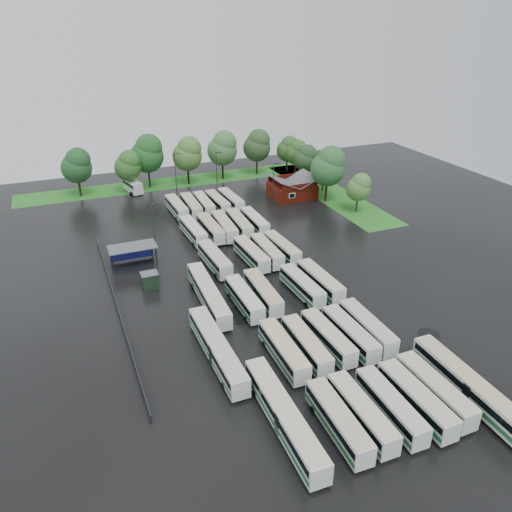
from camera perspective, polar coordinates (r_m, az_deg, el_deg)
name	(u,v)px	position (r m, az deg, el deg)	size (l,w,h in m)	color
ground	(274,305)	(76.12, 2.06, -5.65)	(160.00, 160.00, 0.00)	black
brick_building	(292,190)	(119.87, 4.15, 7.55)	(10.07, 8.60, 5.39)	maroon
wash_shed	(132,249)	(89.41, -13.96, 0.83)	(8.20, 4.20, 3.58)	#2D2D30
utility_hut	(150,280)	(81.91, -12.03, -2.72)	(2.70, 2.20, 2.62)	black
grass_strip_north	(179,182)	(133.06, -8.80, 8.38)	(80.00, 10.00, 0.01)	#236E1D
grass_strip_east	(328,192)	(125.08, 8.27, 7.25)	(10.00, 50.00, 0.01)	#236E1D
west_fence	(117,306)	(77.70, -15.64, -5.49)	(0.10, 50.00, 1.20)	#2D2D30
bus_r0c0	(338,421)	(55.60, 9.36, -18.08)	(2.69, 11.06, 3.06)	silver
bus_r0c1	(361,412)	(56.91, 11.95, -17.09)	(2.45, 11.02, 3.06)	silver
bus_r0c2	(390,406)	(58.41, 15.12, -16.19)	(2.55, 10.91, 3.02)	silver
bus_r0c3	(416,399)	(59.89, 17.82, -15.30)	(2.48, 11.28, 3.13)	silver
bus_r0c4	(434,390)	(61.70, 19.72, -14.22)	(2.49, 11.31, 3.14)	silver
bus_r1c0	(283,350)	(64.14, 3.14, -10.68)	(2.58, 11.26, 3.12)	silver
bus_r1c1	(306,345)	(65.38, 5.76, -10.05)	(2.56, 10.87, 3.01)	silver
bus_r1c2	(328,337)	(67.02, 8.22, -9.18)	(2.54, 10.90, 3.02)	silver
bus_r1c3	(350,333)	(68.18, 10.68, -8.69)	(2.56, 11.02, 3.06)	silver
bus_r1c4	(367,327)	(69.86, 12.55, -7.91)	(2.50, 11.23, 3.12)	silver
bus_r2c0	(244,298)	(74.59, -1.36, -4.86)	(2.36, 10.93, 3.04)	silver
bus_r2c1	(263,292)	(76.00, 0.78, -4.17)	(2.80, 11.35, 3.14)	silver
bus_r2c3	(302,286)	(78.21, 5.27, -3.38)	(2.70, 11.01, 3.04)	silver
bus_r2c4	(320,281)	(79.65, 7.32, -2.86)	(2.73, 11.41, 3.16)	silver
bus_r3c0	(215,259)	(86.22, -4.75, -0.34)	(2.83, 11.42, 3.15)	silver
bus_r3c2	(251,254)	(87.80, -0.56, 0.25)	(2.78, 11.20, 3.10)	silver
bus_r3c3	(267,251)	(88.94, 1.23, 0.58)	(2.48, 10.93, 3.03)	silver
bus_r3c4	(282,248)	(90.31, 2.96, 0.96)	(2.82, 10.96, 3.02)	silver
bus_r4c0	(193,231)	(97.86, -7.20, 2.87)	(2.76, 11.14, 3.08)	silver
bus_r4c1	(210,228)	(98.58, -5.25, 3.17)	(2.56, 11.23, 3.12)	silver
bus_r4c2	(224,226)	(99.21, -3.64, 3.41)	(3.00, 11.57, 3.19)	silver
bus_r4c3	(239,224)	(100.40, -1.93, 3.72)	(2.90, 11.39, 3.15)	silver
bus_r4c4	(255,221)	(101.57, -0.17, 3.98)	(2.46, 11.05, 3.07)	silver
bus_r5c0	(177,207)	(110.48, -9.05, 5.53)	(2.65, 11.16, 3.09)	silver
bus_r5c1	(191,206)	(110.86, -7.42, 5.73)	(2.67, 11.24, 3.11)	silver
bus_r5c2	(204,204)	(111.76, -5.97, 5.95)	(2.58, 10.87, 3.01)	silver
bus_r5c3	(217,202)	(112.58, -4.43, 6.16)	(2.67, 10.87, 3.01)	silver
bus_r5c4	(231,200)	(113.49, -2.89, 6.40)	(2.69, 11.16, 3.09)	silver
artic_bus_west_a	(284,416)	(55.42, 3.19, -17.76)	(2.72, 17.14, 3.17)	silver
artic_bus_west_b	(208,294)	(75.83, -5.47, -4.37)	(2.96, 16.95, 3.13)	silver
artic_bus_west_c	(217,349)	(64.36, -4.47, -10.55)	(2.58, 17.04, 3.16)	silver
artic_bus_east	(468,386)	(63.56, 23.12, -13.53)	(2.70, 17.01, 3.15)	silver
minibus	(133,186)	(126.75, -13.88, 7.78)	(3.91, 7.06, 2.91)	silver
tree_north_0	(77,165)	(125.99, -19.78, 9.73)	(7.10, 7.10, 11.77)	#302111
tree_north_1	(128,165)	(125.54, -14.39, 10.02)	(6.37, 6.37, 10.55)	black
tree_north_2	(148,153)	(127.87, -12.27, 11.40)	(8.11, 8.11, 13.43)	black
tree_north_3	(188,154)	(128.83, -7.79, 11.52)	(7.43, 7.43, 12.30)	black
tree_north_4	(223,148)	(132.17, -3.80, 12.21)	(7.70, 7.70, 12.75)	black
tree_north_5	(258,145)	(136.38, 0.17, 12.55)	(7.35, 7.35, 12.18)	black
tree_north_6	(288,148)	(139.46, 3.69, 12.17)	(5.94, 5.94, 9.84)	#362518
tree_east_0	(359,187)	(111.86, 11.72, 7.73)	(5.31, 5.31, 8.80)	#35291C
tree_east_1	(329,166)	(116.32, 8.32, 10.14)	(7.91, 7.91, 13.09)	black
tree_east_2	(324,169)	(124.35, 7.83, 9.81)	(5.14, 5.14, 8.52)	black
tree_east_3	(306,158)	(130.77, 5.74, 11.09)	(5.86, 5.86, 9.70)	black
tree_east_4	(296,152)	(137.12, 4.63, 11.76)	(5.68, 5.67, 9.39)	black
lamp_post_ne	(274,181)	(113.23, 2.06, 8.52)	(1.52, 0.30, 9.86)	#2D2D30
lamp_post_nw	(154,226)	(90.16, -11.54, 3.36)	(1.57, 0.31, 10.21)	#2D2D30
lamp_post_back_w	(176,171)	(121.81, -9.14, 9.59)	(1.57, 0.31, 10.18)	#2D2D30
lamp_post_back_e	(217,168)	(124.61, -4.49, 10.01)	(1.45, 0.28, 9.42)	#2D2D30
puddle_0	(334,394)	(61.06, 8.90, -15.34)	(5.31, 5.31, 0.01)	black
puddle_1	(394,389)	(63.21, 15.50, -14.43)	(3.78, 3.78, 0.01)	black
puddle_2	(236,316)	(73.71, -2.33, -6.83)	(4.98, 4.98, 0.01)	black
puddle_3	(319,302)	(77.47, 7.20, -5.24)	(3.36, 3.36, 0.01)	black
puddle_4	(429,334)	(73.82, 19.15, -8.42)	(3.09, 3.09, 0.01)	black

